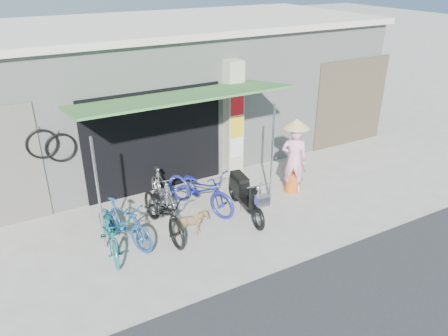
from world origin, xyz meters
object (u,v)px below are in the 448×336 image
bike_navy (200,189)px  street_dog (191,224)px  bike_silver (162,190)px  moped (245,195)px  bike_black (163,211)px  bike_teal (111,232)px  nun (294,157)px  bike_blue (124,223)px

bike_navy → street_dog: (-0.64, -0.90, -0.22)m
bike_silver → moped: 1.87m
bike_black → street_dog: 0.63m
street_dog → bike_silver: bearing=9.7°
bike_teal → nun: 4.58m
bike_black → nun: size_ratio=1.04×
bike_black → bike_blue: bearing=177.1°
bike_navy → bike_black: bearing=-178.0°
moped → nun: nun is taller
bike_navy → bike_teal: bearing=172.7°
bike_blue → moped: moped is taller
bike_silver → street_dog: bearing=-84.2°
bike_silver → nun: bearing=-11.7°
nun → street_dog: bearing=51.0°
bike_navy → moped: (0.78, -0.65, -0.04)m
bike_black → nun: 3.46m
bike_teal → bike_blue: 0.31m
bike_blue → moped: size_ratio=0.88×
bike_silver → bike_navy: (0.73, -0.44, 0.04)m
street_dog → nun: bearing=-73.0°
bike_blue → bike_navy: bike_navy is taller
bike_teal → moped: 2.97m
bike_navy → nun: 2.41m
bike_navy → street_dog: size_ratio=2.82×
bike_teal → bike_navy: (2.19, 0.61, 0.08)m
bike_blue → bike_silver: 1.50m
bike_navy → nun: (2.35, -0.30, 0.41)m
moped → bike_teal: bearing=-173.4°
moped → bike_black: bearing=-177.2°
bike_black → bike_navy: bearing=22.4°
bike_blue → nun: 4.29m
bike_teal → bike_silver: (1.46, 1.05, 0.04)m
bike_blue → moped: (2.69, -0.16, -0.01)m
bike_blue → bike_navy: bearing=-9.1°
bike_black → moped: moped is taller
bike_blue → street_dog: bearing=-41.4°
bike_blue → moped: bearing=-27.0°
bike_black → moped: (1.86, -0.15, -0.04)m
bike_blue → moped: 2.69m
bike_navy → moped: size_ratio=1.06×
bike_black → nun: bearing=0.9°
nun → bike_navy: bearing=32.5°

